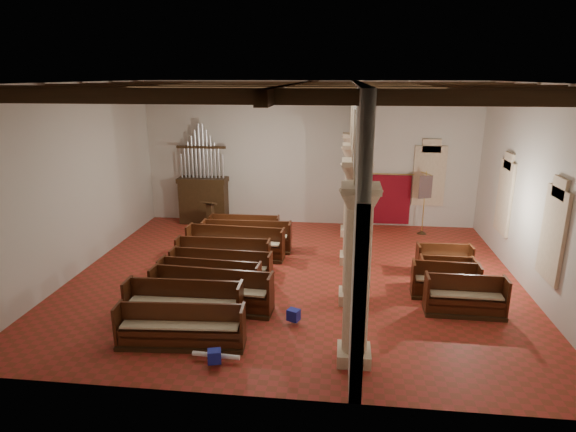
{
  "coord_description": "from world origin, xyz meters",
  "views": [
    {
      "loc": [
        1.4,
        -14.11,
        6.2
      ],
      "look_at": [
        -0.26,
        0.5,
        1.89
      ],
      "focal_mm": 30.0,
      "sensor_mm": 36.0,
      "label": 1
    }
  ],
  "objects_px": {
    "aisle_pew_0": "(465,302)",
    "processional_banner": "(423,214)",
    "pipe_organ": "(203,192)",
    "nave_pew_0": "(181,333)",
    "lectern": "(210,219)"
  },
  "relations": [
    {
      "from": "processional_banner",
      "to": "aisle_pew_0",
      "type": "distance_m",
      "value": 6.89
    },
    {
      "from": "aisle_pew_0",
      "to": "processional_banner",
      "type": "bearing_deg",
      "value": 91.61
    },
    {
      "from": "lectern",
      "to": "pipe_organ",
      "type": "bearing_deg",
      "value": 128.77
    },
    {
      "from": "pipe_organ",
      "to": "nave_pew_0",
      "type": "bearing_deg",
      "value": -77.18
    },
    {
      "from": "pipe_organ",
      "to": "aisle_pew_0",
      "type": "bearing_deg",
      "value": -38.58
    },
    {
      "from": "lectern",
      "to": "nave_pew_0",
      "type": "bearing_deg",
      "value": -66.22
    },
    {
      "from": "pipe_organ",
      "to": "lectern",
      "type": "distance_m",
      "value": 1.67
    },
    {
      "from": "pipe_organ",
      "to": "processional_banner",
      "type": "xyz_separation_m",
      "value": [
        9.21,
        -0.54,
        -0.55
      ]
    },
    {
      "from": "nave_pew_0",
      "to": "aisle_pew_0",
      "type": "height_order",
      "value": "aisle_pew_0"
    },
    {
      "from": "lectern",
      "to": "aisle_pew_0",
      "type": "relative_size",
      "value": 0.65
    },
    {
      "from": "nave_pew_0",
      "to": "lectern",
      "type": "bearing_deg",
      "value": 96.69
    },
    {
      "from": "processional_banner",
      "to": "aisle_pew_0",
      "type": "bearing_deg",
      "value": -114.17
    },
    {
      "from": "aisle_pew_0",
      "to": "lectern",
      "type": "bearing_deg",
      "value": 145.8
    },
    {
      "from": "pipe_organ",
      "to": "lectern",
      "type": "bearing_deg",
      "value": -64.36
    },
    {
      "from": "processional_banner",
      "to": "nave_pew_0",
      "type": "distance_m",
      "value": 11.62
    }
  ]
}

